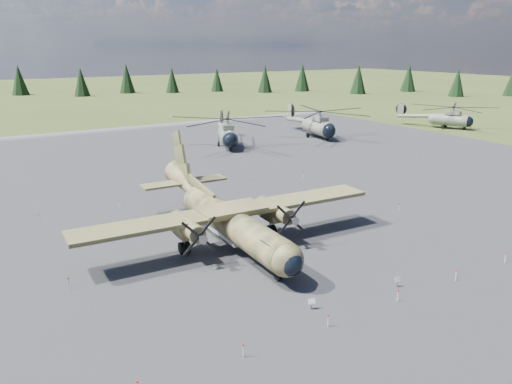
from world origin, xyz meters
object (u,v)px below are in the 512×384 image
transport_plane (226,215)px  helicopter_near (227,126)px  helicopter_far (451,113)px  helicopter_mid (318,118)px

transport_plane → helicopter_near: bearing=63.9°
helicopter_near → helicopter_far: helicopter_near is taller
helicopter_far → helicopter_near: bearing=147.7°
helicopter_near → helicopter_mid: helicopter_mid is taller
helicopter_near → helicopter_far: 49.18m
transport_plane → helicopter_far: transport_plane is taller
helicopter_mid → helicopter_far: bearing=-1.3°
transport_plane → helicopter_far: 75.59m
transport_plane → helicopter_far: bearing=26.5°
helicopter_mid → helicopter_far: 30.73m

